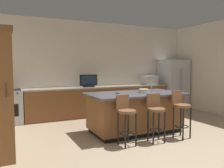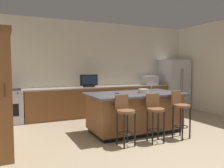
{
  "view_description": "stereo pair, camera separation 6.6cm",
  "coord_description": "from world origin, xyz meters",
  "px_view_note": "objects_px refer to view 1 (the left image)",
  "views": [
    {
      "loc": [
        -2.84,
        -2.89,
        1.51
      ],
      "look_at": [
        -0.23,
        2.55,
        1.05
      ],
      "focal_mm": 36.73,
      "sensor_mm": 36.0,
      "label": 1
    },
    {
      "loc": [
        -2.78,
        -2.91,
        1.51
      ],
      "look_at": [
        -0.23,
        2.55,
        1.05
      ],
      "focal_mm": 36.73,
      "sensor_mm": 36.0,
      "label": 2
    }
  ],
  "objects_px": {
    "tv_monitor": "(89,81)",
    "tv_remote": "(142,91)",
    "bar_stool_right": "(181,110)",
    "cell_phone": "(117,93)",
    "kitchen_island": "(135,112)",
    "bar_stool_left": "(126,115)",
    "microwave": "(149,80)",
    "bar_stool_center": "(156,113)",
    "refrigerator": "(173,84)",
    "range_oven": "(6,107)",
    "fruit_bowl": "(144,91)"
  },
  "relations": [
    {
      "from": "kitchen_island",
      "to": "refrigerator",
      "type": "relative_size",
      "value": 1.25
    },
    {
      "from": "kitchen_island",
      "to": "bar_stool_left",
      "type": "relative_size",
      "value": 2.27
    },
    {
      "from": "kitchen_island",
      "to": "tv_monitor",
      "type": "distance_m",
      "value": 2.13
    },
    {
      "from": "bar_stool_right",
      "to": "fruit_bowl",
      "type": "bearing_deg",
      "value": 108.36
    },
    {
      "from": "fruit_bowl",
      "to": "tv_remote",
      "type": "xyz_separation_m",
      "value": [
        0.07,
        0.19,
        -0.03
      ]
    },
    {
      "from": "bar_stool_left",
      "to": "tv_remote",
      "type": "relative_size",
      "value": 5.7
    },
    {
      "from": "kitchen_island",
      "to": "bar_stool_left",
      "type": "distance_m",
      "value": 0.98
    },
    {
      "from": "refrigerator",
      "to": "bar_stool_right",
      "type": "xyz_separation_m",
      "value": [
        -2.18,
        -2.79,
        -0.28
      ]
    },
    {
      "from": "bar_stool_center",
      "to": "bar_stool_right",
      "type": "height_order",
      "value": "bar_stool_right"
    },
    {
      "from": "range_oven",
      "to": "bar_stool_left",
      "type": "distance_m",
      "value": 3.45
    },
    {
      "from": "tv_monitor",
      "to": "bar_stool_center",
      "type": "height_order",
      "value": "tv_monitor"
    },
    {
      "from": "refrigerator",
      "to": "tv_remote",
      "type": "height_order",
      "value": "refrigerator"
    },
    {
      "from": "range_oven",
      "to": "bar_stool_left",
      "type": "xyz_separation_m",
      "value": [
        2.04,
        -2.77,
        0.13
      ]
    },
    {
      "from": "kitchen_island",
      "to": "microwave",
      "type": "distance_m",
      "value": 2.81
    },
    {
      "from": "bar_stool_left",
      "to": "fruit_bowl",
      "type": "relative_size",
      "value": 4.13
    },
    {
      "from": "bar_stool_left",
      "to": "bar_stool_center",
      "type": "relative_size",
      "value": 1.01
    },
    {
      "from": "microwave",
      "to": "bar_stool_center",
      "type": "bearing_deg",
      "value": -122.69
    },
    {
      "from": "microwave",
      "to": "tv_monitor",
      "type": "height_order",
      "value": "tv_monitor"
    },
    {
      "from": "tv_monitor",
      "to": "bar_stool_right",
      "type": "distance_m",
      "value": 3.04
    },
    {
      "from": "kitchen_island",
      "to": "tv_remote",
      "type": "relative_size",
      "value": 12.91
    },
    {
      "from": "microwave",
      "to": "bar_stool_center",
      "type": "height_order",
      "value": "microwave"
    },
    {
      "from": "microwave",
      "to": "bar_stool_left",
      "type": "distance_m",
      "value": 3.74
    },
    {
      "from": "refrigerator",
      "to": "tv_monitor",
      "type": "xyz_separation_m",
      "value": [
        -3.23,
        0.02,
        0.19
      ]
    },
    {
      "from": "kitchen_island",
      "to": "fruit_bowl",
      "type": "bearing_deg",
      "value": -9.35
    },
    {
      "from": "fruit_bowl",
      "to": "cell_phone",
      "type": "relative_size",
      "value": 1.56
    },
    {
      "from": "cell_phone",
      "to": "tv_remote",
      "type": "height_order",
      "value": "tv_remote"
    },
    {
      "from": "tv_monitor",
      "to": "bar_stool_right",
      "type": "bearing_deg",
      "value": -69.52
    },
    {
      "from": "bar_stool_center",
      "to": "tv_remote",
      "type": "bearing_deg",
      "value": 82.73
    },
    {
      "from": "bar_stool_right",
      "to": "cell_phone",
      "type": "relative_size",
      "value": 6.65
    },
    {
      "from": "kitchen_island",
      "to": "fruit_bowl",
      "type": "height_order",
      "value": "fruit_bowl"
    },
    {
      "from": "refrigerator",
      "to": "range_oven",
      "type": "relative_size",
      "value": 1.92
    },
    {
      "from": "refrigerator",
      "to": "tv_remote",
      "type": "xyz_separation_m",
      "value": [
        -2.53,
        -1.83,
        0.04
      ]
    },
    {
      "from": "kitchen_island",
      "to": "bar_stool_center",
      "type": "xyz_separation_m",
      "value": [
        0.01,
        -0.78,
        0.11
      ]
    },
    {
      "from": "bar_stool_right",
      "to": "range_oven",
      "type": "bearing_deg",
      "value": 128.89
    },
    {
      "from": "bar_stool_right",
      "to": "refrigerator",
      "type": "bearing_deg",
      "value": 41.66
    },
    {
      "from": "refrigerator",
      "to": "bar_stool_right",
      "type": "height_order",
      "value": "refrigerator"
    },
    {
      "from": "kitchen_island",
      "to": "bar_stool_left",
      "type": "xyz_separation_m",
      "value": [
        -0.64,
        -0.72,
        0.12
      ]
    },
    {
      "from": "bar_stool_center",
      "to": "tv_remote",
      "type": "height_order",
      "value": "bar_stool_center"
    },
    {
      "from": "kitchen_island",
      "to": "bar_stool_right",
      "type": "height_order",
      "value": "bar_stool_right"
    },
    {
      "from": "range_oven",
      "to": "tv_monitor",
      "type": "height_order",
      "value": "tv_monitor"
    },
    {
      "from": "tv_monitor",
      "to": "tv_remote",
      "type": "bearing_deg",
      "value": -69.27
    },
    {
      "from": "range_oven",
      "to": "fruit_bowl",
      "type": "relative_size",
      "value": 3.9
    },
    {
      "from": "refrigerator",
      "to": "range_oven",
      "type": "height_order",
      "value": "refrigerator"
    },
    {
      "from": "bar_stool_right",
      "to": "microwave",
      "type": "bearing_deg",
      "value": 57.13
    },
    {
      "from": "range_oven",
      "to": "microwave",
      "type": "height_order",
      "value": "microwave"
    },
    {
      "from": "range_oven",
      "to": "tv_monitor",
      "type": "xyz_separation_m",
      "value": [
        2.27,
        -0.05,
        0.61
      ]
    },
    {
      "from": "bar_stool_center",
      "to": "tv_remote",
      "type": "distance_m",
      "value": 1.03
    },
    {
      "from": "cell_phone",
      "to": "microwave",
      "type": "bearing_deg",
      "value": 49.3
    },
    {
      "from": "cell_phone",
      "to": "refrigerator",
      "type": "bearing_deg",
      "value": 38.45
    },
    {
      "from": "bar_stool_right",
      "to": "fruit_bowl",
      "type": "distance_m",
      "value": 0.95
    }
  ]
}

